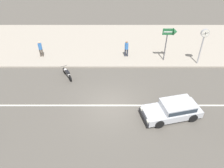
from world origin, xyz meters
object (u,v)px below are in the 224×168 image
at_px(street_clock, 205,38).
at_px(arrow_signboard, 173,34).
at_px(pedestrian_by_shop, 127,48).
at_px(pedestrian_near_clock, 41,48).
at_px(motorcycle_0, 67,73).
at_px(hatchback_silver_2, 174,109).

relative_size(street_clock, arrow_signboard, 1.06).
relative_size(arrow_signboard, pedestrian_by_shop, 1.97).
bearing_deg(pedestrian_by_shop, arrow_signboard, -10.50).
bearing_deg(pedestrian_near_clock, arrow_signboard, -3.34).
distance_m(motorcycle_0, arrow_signboard, 9.80).
relative_size(hatchback_silver_2, motorcycle_0, 2.54).
distance_m(motorcycle_0, pedestrian_by_shop, 6.22).
distance_m(motorcycle_0, pedestrian_near_clock, 4.54).
bearing_deg(motorcycle_0, pedestrian_by_shop, 33.04).
height_order(hatchback_silver_2, street_clock, street_clock).
xyz_separation_m(hatchback_silver_2, motorcycle_0, (-7.92, 4.62, -0.17)).
relative_size(motorcycle_0, pedestrian_by_shop, 1.03).
height_order(motorcycle_0, arrow_signboard, arrow_signboard).
bearing_deg(arrow_signboard, pedestrian_near_clock, 176.66).
xyz_separation_m(arrow_signboard, pedestrian_by_shop, (-3.95, 0.73, -1.70)).
relative_size(motorcycle_0, arrow_signboard, 0.52).
distance_m(street_clock, pedestrian_near_clock, 14.83).
bearing_deg(arrow_signboard, street_clock, -13.17).
relative_size(motorcycle_0, street_clock, 0.50).
bearing_deg(hatchback_silver_2, pedestrian_near_clock, 143.92).
bearing_deg(street_clock, pedestrian_near_clock, 174.92).
xyz_separation_m(hatchback_silver_2, street_clock, (3.76, 6.66, 2.08)).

